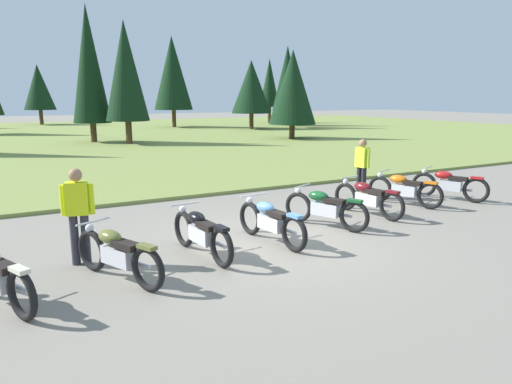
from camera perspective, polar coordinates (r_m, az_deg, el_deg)
The scene contains 12 objects.
ground_plane at distance 9.40m, azimuth 1.76°, elevation -6.03°, with size 140.00×140.00×0.00m, color gray.
grass_moorland at distance 34.69m, azimuth -21.09°, elevation 6.20°, with size 80.00×44.00×0.10m, color olive.
forest_treeline at distance 39.16m, azimuth -19.39°, elevation 13.02°, with size 43.64×30.17×8.40m.
motorcycle_olive at distance 7.66m, azimuth -16.52°, elevation -7.21°, with size 1.01×1.96×0.88m.
motorcycle_black at distance 8.50m, azimuth -6.70°, elevation -4.94°, with size 0.62×2.10×0.88m.
motorcycle_sky_blue at distance 9.22m, azimuth 1.79°, elevation -3.55°, with size 0.64×2.09×0.88m.
motorcycle_british_green at distance 10.42m, azimuth 8.39°, elevation -1.90°, with size 1.00×1.97×0.88m.
motorcycle_maroon at distance 11.64m, azimuth 13.45°, elevation -0.66°, with size 0.68×2.09×0.88m.
motorcycle_orange at distance 13.01m, azimuth 17.58°, elevation 0.38°, with size 0.90×2.01×0.88m.
motorcycle_red at distance 14.13m, azimuth 22.46°, elevation 0.90°, with size 1.00×1.96×0.88m.
rider_checking_bike at distance 13.54m, azimuth 12.78°, elevation 3.25°, with size 0.25×0.55×1.67m.
rider_with_back_turned at distance 8.45m, azimuth -20.86°, elevation -2.14°, with size 0.53×0.31×1.67m.
Camera 1 is at (-4.53, -7.73, 2.84)m, focal length 32.83 mm.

